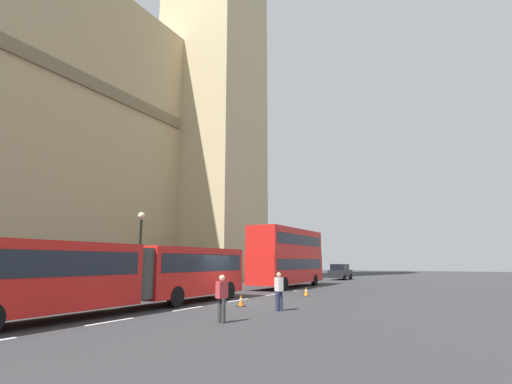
% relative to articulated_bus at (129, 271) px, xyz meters
% --- Properties ---
extents(ground_plane, '(160.00, 160.00, 0.00)m').
position_rel_articulated_bus_xyz_m(ground_plane, '(5.35, -1.99, -1.75)').
color(ground_plane, '#333335').
extents(lane_centre_marking, '(34.40, 0.16, 0.01)m').
position_rel_articulated_bus_xyz_m(lane_centre_marking, '(4.17, -1.99, -1.74)').
color(lane_centre_marking, silver).
rests_on(lane_centre_marking, ground_plane).
extents(articulated_bus, '(16.35, 2.54, 2.90)m').
position_rel_articulated_bus_xyz_m(articulated_bus, '(0.00, 0.00, 0.00)').
color(articulated_bus, red).
rests_on(articulated_bus, ground_plane).
extents(double_decker_bus, '(10.55, 2.54, 4.90)m').
position_rel_articulated_bus_xyz_m(double_decker_bus, '(18.14, 0.00, 0.96)').
color(double_decker_bus, red).
rests_on(double_decker_bus, ground_plane).
extents(sedan_lead, '(4.40, 1.86, 1.85)m').
position_rel_articulated_bus_xyz_m(sedan_lead, '(34.58, 0.25, -0.83)').
color(sedan_lead, black).
rests_on(sedan_lead, ground_plane).
extents(traffic_cone_west, '(0.36, 0.36, 0.58)m').
position_rel_articulated_bus_xyz_m(traffic_cone_west, '(3.79, -3.72, -1.46)').
color(traffic_cone_west, black).
rests_on(traffic_cone_west, ground_plane).
extents(traffic_cone_middle, '(0.36, 0.36, 0.58)m').
position_rel_articulated_bus_xyz_m(traffic_cone_middle, '(10.95, -4.36, -1.46)').
color(traffic_cone_middle, black).
rests_on(traffic_cone_middle, ground_plane).
extents(street_lamp, '(0.44, 0.44, 5.27)m').
position_rel_articulated_bus_xyz_m(street_lamp, '(5.27, 4.51, 1.31)').
color(street_lamp, black).
rests_on(street_lamp, ground_plane).
extents(pedestrian_near_cones, '(0.45, 0.35, 1.69)m').
position_rel_articulated_bus_xyz_m(pedestrian_near_cones, '(-1.08, -5.73, -0.83)').
color(pedestrian_near_cones, '#333333').
rests_on(pedestrian_near_cones, ground_plane).
extents(pedestrian_by_kerb, '(0.43, 0.46, 1.69)m').
position_rel_articulated_bus_xyz_m(pedestrian_by_kerb, '(3.07, -6.10, -0.83)').
color(pedestrian_by_kerb, '#262D4C').
rests_on(pedestrian_by_kerb, ground_plane).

